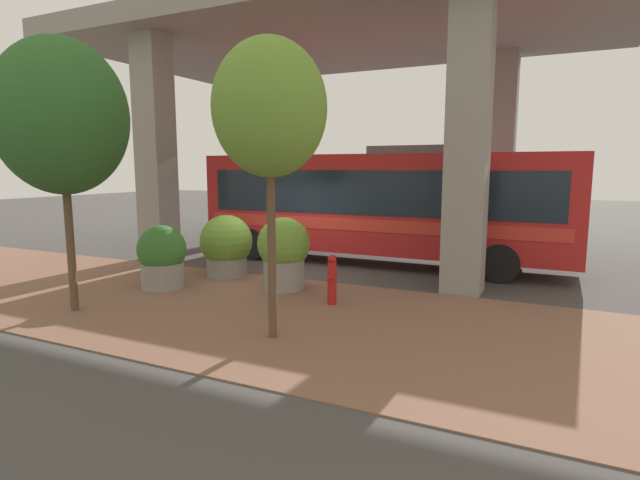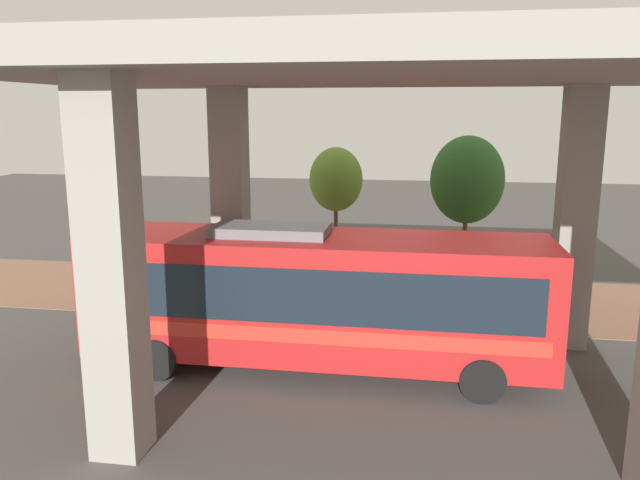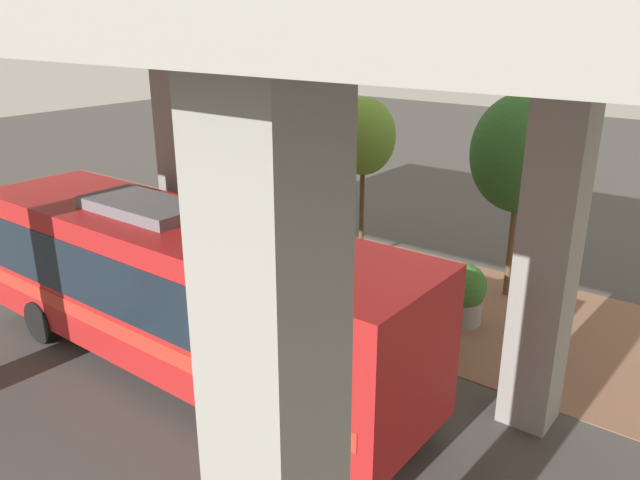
% 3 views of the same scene
% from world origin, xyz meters
% --- Properties ---
extents(ground_plane, '(80.00, 80.00, 0.00)m').
position_xyz_m(ground_plane, '(0.00, 0.00, 0.00)').
color(ground_plane, '#474442').
rests_on(ground_plane, ground).
extents(sidewalk_strip, '(6.00, 40.00, 0.02)m').
position_xyz_m(sidewalk_strip, '(-3.00, 0.00, 0.01)').
color(sidewalk_strip, '#845B47').
rests_on(sidewalk_strip, ground).
extents(overpass, '(9.40, 17.28, 7.43)m').
position_xyz_m(overpass, '(4.00, 0.00, 6.44)').
color(overpass, gray).
rests_on(overpass, ground).
extents(bus, '(2.82, 10.98, 3.52)m').
position_xyz_m(bus, '(3.13, -1.76, 1.91)').
color(bus, '#B21E1E').
rests_on(bus, ground).
extents(fire_hydrant, '(0.40, 0.19, 1.09)m').
position_xyz_m(fire_hydrant, '(-1.87, -2.34, 0.55)').
color(fire_hydrant, '#B21919').
rests_on(fire_hydrant, ground).
extents(planter_front, '(1.16, 1.16, 1.54)m').
position_xyz_m(planter_front, '(-2.29, 1.94, 0.77)').
color(planter_front, gray).
rests_on(planter_front, ground).
extents(planter_middle, '(1.26, 1.26, 1.74)m').
position_xyz_m(planter_middle, '(-1.10, -0.74, 0.91)').
color(planter_middle, gray).
rests_on(planter_middle, ground).
extents(planter_back, '(1.39, 1.39, 1.67)m').
position_xyz_m(planter_back, '(-0.54, 1.34, 0.84)').
color(planter_back, gray).
rests_on(planter_back, ground).
extents(street_tree_near, '(2.51, 2.51, 5.38)m').
position_xyz_m(street_tree_near, '(-4.54, 2.21, 3.87)').
color(street_tree_near, brown).
rests_on(street_tree_near, ground).
extents(street_tree_far, '(1.86, 1.86, 4.97)m').
position_xyz_m(street_tree_far, '(-4.21, -2.28, 3.83)').
color(street_tree_far, brown).
rests_on(street_tree_far, ground).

